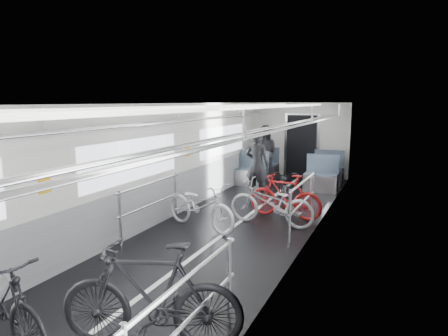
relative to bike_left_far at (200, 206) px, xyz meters
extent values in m
cube|color=black|center=(0.54, -0.80, -0.46)|extent=(3.00, 14.00, 0.01)
cube|color=white|center=(0.54, -0.80, 1.94)|extent=(3.00, 14.00, 0.02)
cube|color=silver|center=(-0.96, -0.80, 0.74)|extent=(0.02, 14.00, 2.40)
cube|color=silver|center=(2.04, -0.80, 0.74)|extent=(0.02, 14.00, 2.40)
cube|color=silver|center=(0.54, 6.20, 0.74)|extent=(3.00, 0.02, 2.40)
cube|color=white|center=(0.54, -0.80, -0.45)|extent=(0.08, 13.80, 0.01)
cube|color=gray|center=(-0.93, -0.80, -0.01)|extent=(0.01, 13.90, 0.90)
cube|color=gray|center=(2.01, -0.80, -0.01)|extent=(0.01, 13.90, 0.90)
cube|color=white|center=(-0.93, -0.80, 0.94)|extent=(0.01, 10.80, 0.75)
cube|color=white|center=(2.01, -0.80, 0.94)|extent=(0.01, 10.80, 0.75)
cube|color=white|center=(-0.01, -0.80, 1.88)|extent=(0.14, 13.40, 0.05)
cube|color=white|center=(1.09, -0.80, 1.88)|extent=(0.14, 13.40, 0.05)
cube|color=black|center=(0.54, 6.14, 0.54)|extent=(0.95, 0.10, 2.00)
imported|color=silver|center=(0.00, 0.00, 0.00)|extent=(1.85, 1.13, 0.92)
imported|color=black|center=(1.28, -3.57, 0.09)|extent=(1.91, 1.08, 1.11)
imported|color=#ACABB0|center=(1.19, 0.74, 0.00)|extent=(1.76, 0.68, 0.91)
imported|color=#AF1515|center=(1.31, 1.34, 0.02)|extent=(1.61, 0.57, 0.95)
imported|color=black|center=(0.94, 2.65, -0.05)|extent=(0.95, 1.64, 0.81)
imported|color=black|center=(0.20, 2.75, 0.41)|extent=(0.67, 0.48, 1.74)
imported|color=#322E37|center=(-0.38, 5.16, 0.40)|extent=(0.93, 0.77, 1.71)
camera|label=1|loc=(3.40, -6.64, 1.99)|focal=32.00mm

